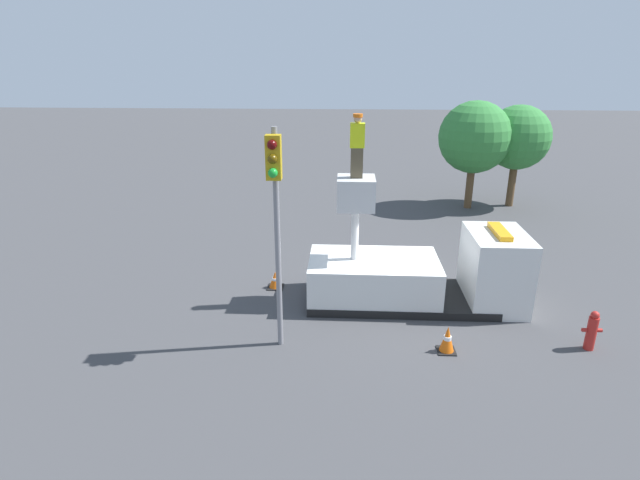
# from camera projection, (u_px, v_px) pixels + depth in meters

# --- Properties ---
(ground_plane) EXTENTS (120.00, 120.00, 0.00)m
(ground_plane) POSITION_uv_depth(u_px,v_px,m) (399.00, 301.00, 15.23)
(ground_plane) COLOR #424244
(bucket_truck) EXTENTS (6.34, 2.38, 3.82)m
(bucket_truck) POSITION_uv_depth(u_px,v_px,m) (417.00, 275.00, 14.91)
(bucket_truck) COLOR black
(bucket_truck) RESTS_ON ground
(worker) EXTENTS (0.40, 0.26, 1.75)m
(worker) POSITION_uv_depth(u_px,v_px,m) (357.00, 146.00, 13.68)
(worker) COLOR brown
(worker) RESTS_ON bucket_truck
(traffic_light_pole) EXTENTS (0.34, 0.57, 5.55)m
(traffic_light_pole) POSITION_uv_depth(u_px,v_px,m) (275.00, 199.00, 11.48)
(traffic_light_pole) COLOR gray
(traffic_light_pole) RESTS_ON ground
(fire_hydrant) EXTENTS (0.49, 0.25, 1.07)m
(fire_hydrant) POSITION_uv_depth(u_px,v_px,m) (592.00, 331.00, 12.54)
(fire_hydrant) COLOR #B2231E
(fire_hydrant) RESTS_ON ground
(traffic_cone_rear) EXTENTS (0.51, 0.51, 0.56)m
(traffic_cone_rear) POSITION_uv_depth(u_px,v_px,m) (275.00, 280.00, 16.02)
(traffic_cone_rear) COLOR black
(traffic_cone_rear) RESTS_ON ground
(traffic_cone_curbside) EXTENTS (0.46, 0.46, 0.70)m
(traffic_cone_curbside) POSITION_uv_depth(u_px,v_px,m) (447.00, 340.00, 12.50)
(traffic_cone_curbside) COLOR black
(traffic_cone_curbside) RESTS_ON ground
(tree_left_bg) EXTENTS (3.39, 3.39, 5.15)m
(tree_left_bg) POSITION_uv_depth(u_px,v_px,m) (475.00, 138.00, 23.52)
(tree_left_bg) COLOR brown
(tree_left_bg) RESTS_ON ground
(tree_right_bg) EXTENTS (3.07, 3.07, 4.92)m
(tree_right_bg) POSITION_uv_depth(u_px,v_px,m) (518.00, 138.00, 23.86)
(tree_right_bg) COLOR brown
(tree_right_bg) RESTS_ON ground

